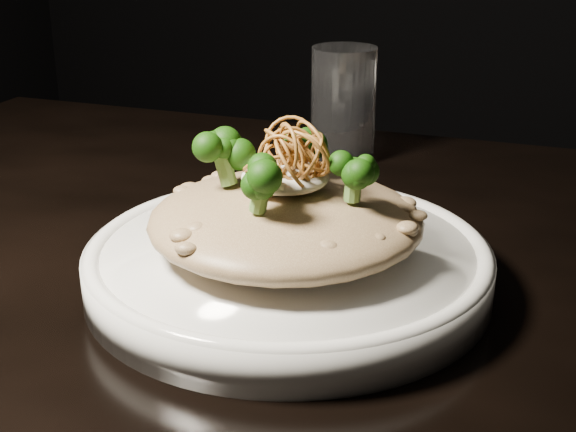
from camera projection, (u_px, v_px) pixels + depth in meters
The scene contains 7 objects.
table at pixel (284, 356), 0.66m from camera, with size 1.10×0.80×0.75m.
plate at pixel (288, 266), 0.59m from camera, with size 0.30×0.30×0.03m, color white.
risotto at pixel (286, 220), 0.57m from camera, with size 0.20×0.20×0.04m, color brown.
broccoli at pixel (283, 159), 0.56m from camera, with size 0.12×0.12×0.04m, color black, non-canonical shape.
cheese at pixel (285, 177), 0.57m from camera, with size 0.06×0.06×0.02m, color silver.
shallots at pixel (292, 142), 0.55m from camera, with size 0.06×0.06×0.04m, color brown, non-canonical shape.
drinking_glass at pixel (343, 105), 0.85m from camera, with size 0.07×0.07×0.12m, color silver.
Camera 1 is at (0.19, -0.53, 1.02)m, focal length 50.00 mm.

